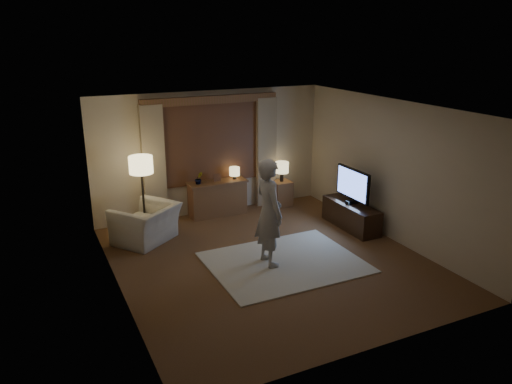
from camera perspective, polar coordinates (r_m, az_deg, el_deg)
room at (r=8.54m, az=0.15°, el=1.56°), size 5.04×5.54×2.64m
rug at (r=8.53m, az=3.26°, el=-8.03°), size 2.50×2.00×0.02m
sideboard at (r=10.60m, az=-4.42°, el=-0.80°), size 1.20×0.40×0.70m
picture_frame at (r=10.46m, az=-4.48°, el=1.54°), size 0.16×0.02×0.20m
plant at (r=10.32m, az=-6.56°, el=1.53°), size 0.17×0.13×0.30m
table_lamp_sideboard at (r=10.58m, az=-2.47°, el=2.31°), size 0.22×0.22×0.30m
floor_lamp at (r=9.56m, az=-12.99°, el=2.56°), size 0.45×0.45×1.53m
armchair at (r=9.45m, az=-12.46°, el=-3.57°), size 1.42×1.39×0.70m
side_table at (r=11.18m, az=2.92°, el=-0.14°), size 0.40×0.40×0.56m
table_lamp_side at (r=11.01m, az=2.97°, el=2.77°), size 0.30×0.30×0.44m
tv_stand at (r=10.09m, az=10.80°, el=-2.66°), size 0.45×1.40×0.50m
tv at (r=9.88m, az=11.01°, el=0.82°), size 0.24×0.98×0.71m
person at (r=8.14m, az=1.49°, el=-2.35°), size 0.43×0.66×1.80m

